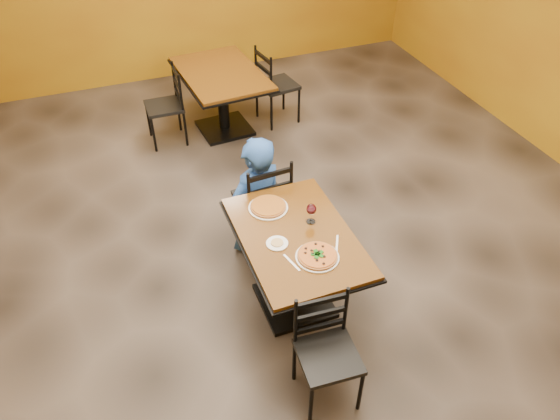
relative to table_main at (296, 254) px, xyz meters
name	(u,v)px	position (x,y,z in m)	size (l,w,h in m)	color
floor	(274,262)	(0.00, 0.50, -0.56)	(7.00, 8.00, 0.01)	black
table_main	(296,254)	(0.00, 0.00, 0.00)	(0.83, 1.23, 0.75)	#62370F
table_second	(222,87)	(0.23, 2.82, 0.00)	(0.97, 1.36, 0.75)	#62370F
chair_main_near	(328,357)	(-0.11, -0.84, -0.13)	(0.39, 0.39, 0.85)	black
chair_main_far	(262,200)	(0.01, 0.82, -0.09)	(0.42, 0.42, 0.93)	black
chair_second_left	(164,107)	(-0.46, 2.82, -0.12)	(0.40, 0.40, 0.88)	black
chair_second_right	(278,85)	(0.91, 2.82, -0.09)	(0.42, 0.42, 0.93)	black
diner	(256,193)	(-0.04, 0.82, 0.00)	(0.57, 0.37, 1.11)	#1B3B98
plate_main	(317,257)	(0.05, -0.27, 0.20)	(0.31, 0.31, 0.01)	white
pizza_main	(317,255)	(0.05, -0.27, 0.21)	(0.28, 0.28, 0.02)	maroon
plate_far	(268,208)	(-0.09, 0.36, 0.20)	(0.31, 0.31, 0.01)	white
pizza_far	(268,206)	(-0.09, 0.36, 0.21)	(0.28, 0.28, 0.02)	#B98223
side_plate	(277,243)	(-0.17, -0.04, 0.20)	(0.16, 0.16, 0.01)	white
dip	(277,243)	(-0.17, -0.04, 0.21)	(0.09, 0.09, 0.01)	tan
wine_glass	(311,213)	(0.16, 0.10, 0.28)	(0.08, 0.08, 0.18)	white
fork	(292,263)	(-0.14, -0.25, 0.20)	(0.01, 0.19, 0.00)	silver
knife	(337,245)	(0.23, -0.20, 0.20)	(0.01, 0.21, 0.00)	silver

